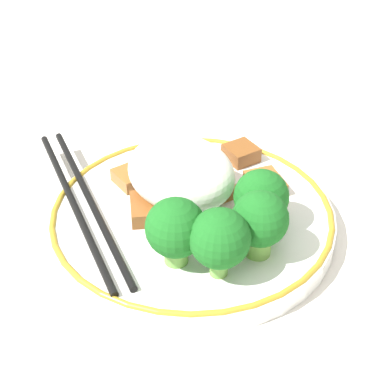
{
  "coord_description": "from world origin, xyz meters",
  "views": [
    {
      "loc": [
        -0.29,
        0.28,
        0.33
      ],
      "look_at": [
        0.0,
        0.0,
        0.04
      ],
      "focal_mm": 60.0,
      "sensor_mm": 36.0,
      "label": 1
    }
  ],
  "objects_px": {
    "plate": "(192,219)",
    "broccoli_back_right": "(257,223)",
    "broccoli_back_left": "(176,229)",
    "broccoli_back_center": "(220,239)",
    "chopsticks": "(82,203)",
    "broccoli_mid_left": "(261,198)"
  },
  "relations": [
    {
      "from": "plate",
      "to": "broccoli_back_right",
      "type": "relative_size",
      "value": 4.32
    },
    {
      "from": "chopsticks",
      "to": "broccoli_back_right",
      "type": "bearing_deg",
      "value": -158.69
    },
    {
      "from": "broccoli_mid_left",
      "to": "chopsticks",
      "type": "xyz_separation_m",
      "value": [
        0.12,
        0.08,
        -0.02
      ]
    },
    {
      "from": "broccoli_back_right",
      "to": "broccoli_mid_left",
      "type": "height_order",
      "value": "broccoli_back_right"
    },
    {
      "from": "plate",
      "to": "chopsticks",
      "type": "relative_size",
      "value": 1.08
    },
    {
      "from": "broccoli_back_center",
      "to": "chopsticks",
      "type": "xyz_separation_m",
      "value": [
        0.13,
        0.02,
        -0.03
      ]
    },
    {
      "from": "plate",
      "to": "broccoli_back_left",
      "type": "relative_size",
      "value": 4.31
    },
    {
      "from": "broccoli_back_right",
      "to": "chopsticks",
      "type": "height_order",
      "value": "broccoli_back_right"
    },
    {
      "from": "plate",
      "to": "broccoli_back_left",
      "type": "height_order",
      "value": "broccoli_back_left"
    },
    {
      "from": "broccoli_back_left",
      "to": "broccoli_back_center",
      "type": "height_order",
      "value": "broccoli_back_center"
    },
    {
      "from": "plate",
      "to": "broccoli_back_right",
      "type": "bearing_deg",
      "value": 177.29
    },
    {
      "from": "broccoli_back_center",
      "to": "broccoli_mid_left",
      "type": "distance_m",
      "value": 0.06
    },
    {
      "from": "broccoli_mid_left",
      "to": "broccoli_back_center",
      "type": "bearing_deg",
      "value": 104.23
    },
    {
      "from": "broccoli_mid_left",
      "to": "broccoli_back_right",
      "type": "bearing_deg",
      "value": 125.29
    },
    {
      "from": "plate",
      "to": "broccoli_mid_left",
      "type": "bearing_deg",
      "value": -150.64
    },
    {
      "from": "chopsticks",
      "to": "broccoli_back_center",
      "type": "bearing_deg",
      "value": -171.07
    },
    {
      "from": "broccoli_back_left",
      "to": "broccoli_back_center",
      "type": "xyz_separation_m",
      "value": [
        -0.03,
        -0.01,
        0.0
      ]
    },
    {
      "from": "broccoli_back_center",
      "to": "broccoli_back_right",
      "type": "relative_size",
      "value": 1.02
    },
    {
      "from": "plate",
      "to": "broccoli_mid_left",
      "type": "relative_size",
      "value": 4.76
    },
    {
      "from": "broccoli_back_right",
      "to": "chopsticks",
      "type": "xyz_separation_m",
      "value": [
        0.14,
        0.05,
        -0.03
      ]
    },
    {
      "from": "broccoli_back_left",
      "to": "broccoli_back_right",
      "type": "bearing_deg",
      "value": -128.44
    },
    {
      "from": "broccoli_mid_left",
      "to": "chopsticks",
      "type": "distance_m",
      "value": 0.14
    }
  ]
}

